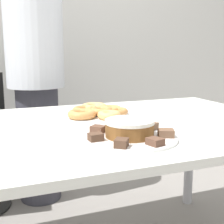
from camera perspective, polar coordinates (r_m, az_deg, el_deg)
name	(u,v)px	position (r m, az deg, el deg)	size (l,w,h in m)	color
wall_back	(43,21)	(2.90, -12.50, 15.91)	(8.00, 0.05, 2.60)	silver
table	(108,140)	(1.37, -0.65, -5.22)	(1.65, 1.04, 0.73)	silver
person_standing	(36,78)	(2.17, -13.75, 5.98)	(0.38, 0.38, 1.65)	#383842
plate_cake	(129,138)	(1.12, 3.21, -4.72)	(0.34, 0.34, 0.01)	white
plate_donuts	(99,115)	(1.50, -2.38, -0.60)	(0.36, 0.36, 0.01)	white
frosted_cake	(130,128)	(1.11, 3.23, -2.95)	(0.18, 0.18, 0.06)	brown
lamington_0	(155,142)	(1.02, 7.89, -5.38)	(0.05, 0.06, 0.02)	brown
lamington_1	(166,133)	(1.13, 9.83, -3.82)	(0.07, 0.06, 0.03)	brown
lamington_2	(150,126)	(1.22, 6.91, -2.60)	(0.07, 0.07, 0.03)	brown
lamington_3	(122,125)	(1.24, 1.75, -2.38)	(0.05, 0.06, 0.02)	brown
lamington_4	(98,129)	(1.17, -2.55, -3.13)	(0.07, 0.07, 0.02)	brown
lamington_5	(96,137)	(1.06, -3.00, -4.58)	(0.05, 0.04, 0.03)	#513828
lamington_6	(121,143)	(0.99, 1.73, -5.67)	(0.06, 0.06, 0.03)	#513828
donut_0	(99,111)	(1.50, -2.39, 0.26)	(0.13, 0.13, 0.04)	#D18E4C
donut_1	(82,114)	(1.42, -5.54, -0.39)	(0.13, 0.13, 0.04)	#D18E4C
donut_2	(109,115)	(1.40, -0.54, -0.54)	(0.11, 0.11, 0.03)	#E5AD66
donut_3	(115,111)	(1.49, 0.57, 0.10)	(0.12, 0.12, 0.03)	#C68447
donut_4	(110,109)	(1.56, -0.28, 0.56)	(0.11, 0.11, 0.03)	#D18E4C
donut_5	(94,107)	(1.58, -3.30, 0.87)	(0.13, 0.13, 0.04)	#E5AD66
donut_6	(86,110)	(1.51, -4.84, 0.31)	(0.13, 0.13, 0.04)	#C68447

